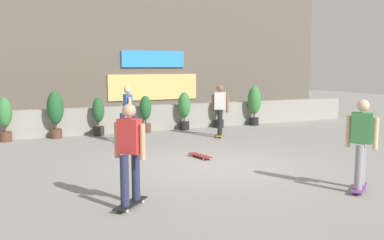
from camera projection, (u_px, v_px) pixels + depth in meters
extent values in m
plane|color=gray|center=(219.00, 166.00, 9.92)|extent=(48.00, 48.00, 0.00)
cube|color=gray|center=(140.00, 118.00, 15.29)|extent=(18.00, 0.40, 0.90)
cube|color=#60564C|center=(111.00, 44.00, 18.56)|extent=(20.00, 2.00, 6.50)
cube|color=#3399F2|center=(153.00, 59.00, 18.34)|extent=(2.80, 0.08, 0.70)
cube|color=#F2CC72|center=(154.00, 87.00, 18.50)|extent=(4.00, 0.06, 1.10)
cylinder|color=brown|center=(6.00, 137.00, 13.11)|extent=(0.36, 0.36, 0.30)
cylinder|color=brown|center=(5.00, 129.00, 13.08)|extent=(0.06, 0.06, 0.15)
ellipsoid|color=#387F3D|center=(4.00, 112.00, 13.02)|extent=(0.44, 0.44, 0.91)
cylinder|color=brown|center=(56.00, 134.00, 13.72)|extent=(0.36, 0.36, 0.30)
cylinder|color=brown|center=(56.00, 127.00, 13.69)|extent=(0.06, 0.06, 0.15)
ellipsoid|color=#235B2D|center=(55.00, 108.00, 13.62)|extent=(0.52, 0.52, 1.06)
cylinder|color=#2D2823|center=(99.00, 131.00, 14.28)|extent=(0.36, 0.36, 0.30)
cylinder|color=brown|center=(99.00, 124.00, 14.25)|extent=(0.06, 0.06, 0.15)
ellipsoid|color=#235B2D|center=(98.00, 110.00, 14.19)|extent=(0.40, 0.40, 0.81)
cylinder|color=brown|center=(146.00, 128.00, 14.95)|extent=(0.36, 0.36, 0.30)
cylinder|color=brown|center=(146.00, 122.00, 14.92)|extent=(0.06, 0.06, 0.15)
ellipsoid|color=#235B2D|center=(145.00, 108.00, 14.86)|extent=(0.41, 0.41, 0.83)
cylinder|color=black|center=(184.00, 126.00, 15.55)|extent=(0.36, 0.36, 0.30)
cylinder|color=brown|center=(184.00, 120.00, 15.52)|extent=(0.06, 0.06, 0.15)
ellipsoid|color=#387F3D|center=(184.00, 105.00, 15.45)|extent=(0.45, 0.45, 0.92)
cylinder|color=black|center=(219.00, 124.00, 16.13)|extent=(0.36, 0.36, 0.30)
cylinder|color=brown|center=(219.00, 118.00, 16.10)|extent=(0.06, 0.06, 0.15)
ellipsoid|color=#235B2D|center=(219.00, 105.00, 16.04)|extent=(0.40, 0.40, 0.81)
cylinder|color=black|center=(254.00, 121.00, 16.76)|extent=(0.36, 0.36, 0.30)
cylinder|color=brown|center=(254.00, 116.00, 16.73)|extent=(0.06, 0.06, 0.15)
ellipsoid|color=#387F3D|center=(254.00, 100.00, 16.66)|extent=(0.52, 0.52, 1.07)
cube|color=#BF8C26|center=(220.00, 135.00, 14.05)|extent=(0.58, 0.79, 0.02)
cylinder|color=silver|center=(218.00, 134.00, 14.32)|extent=(0.05, 0.06, 0.06)
cylinder|color=silver|center=(223.00, 135.00, 14.30)|extent=(0.05, 0.06, 0.06)
cylinder|color=silver|center=(217.00, 137.00, 13.81)|extent=(0.05, 0.06, 0.06)
cylinder|color=silver|center=(222.00, 137.00, 13.79)|extent=(0.05, 0.06, 0.06)
cylinder|color=black|center=(220.00, 121.00, 14.17)|extent=(0.14, 0.14, 0.82)
cylinder|color=black|center=(220.00, 123.00, 13.82)|extent=(0.14, 0.14, 0.82)
cube|color=white|center=(220.00, 101.00, 13.91)|extent=(0.41, 0.36, 0.56)
sphere|color=brown|center=(220.00, 88.00, 13.86)|extent=(0.22, 0.22, 0.22)
cylinder|color=brown|center=(213.00, 103.00, 13.95)|extent=(0.09, 0.09, 0.58)
cylinder|color=brown|center=(227.00, 103.00, 13.89)|extent=(0.09, 0.09, 0.58)
cube|color=#72338C|center=(359.00, 187.00, 7.92)|extent=(0.76, 0.64, 0.02)
cylinder|color=silver|center=(356.00, 185.00, 8.19)|extent=(0.06, 0.06, 0.06)
cylinder|color=silver|center=(365.00, 187.00, 8.12)|extent=(0.06, 0.06, 0.06)
cylinder|color=silver|center=(352.00, 192.00, 7.74)|extent=(0.06, 0.06, 0.06)
cylinder|color=silver|center=(362.00, 194.00, 7.66)|extent=(0.06, 0.06, 0.06)
cylinder|color=gray|center=(361.00, 163.00, 8.03)|extent=(0.14, 0.14, 0.82)
cylinder|color=gray|center=(359.00, 167.00, 7.72)|extent=(0.14, 0.14, 0.82)
cube|color=#3F8C4C|center=(362.00, 128.00, 7.79)|extent=(0.38, 0.41, 0.56)
sphere|color=beige|center=(363.00, 106.00, 7.74)|extent=(0.22, 0.22, 0.22)
cylinder|color=beige|center=(348.00, 131.00, 7.91)|extent=(0.09, 0.09, 0.58)
cylinder|color=beige|center=(376.00, 133.00, 7.69)|extent=(0.09, 0.09, 0.58)
cube|color=#BF8C26|center=(129.00, 140.00, 12.97)|extent=(0.81, 0.23, 0.02)
cylinder|color=silver|center=(121.00, 143.00, 12.80)|extent=(0.06, 0.03, 0.06)
cylinder|color=silver|center=(119.00, 142.00, 12.95)|extent=(0.06, 0.03, 0.06)
cylinder|color=silver|center=(138.00, 141.00, 12.99)|extent=(0.06, 0.03, 0.06)
cylinder|color=silver|center=(136.00, 141.00, 13.14)|extent=(0.06, 0.03, 0.06)
cylinder|color=#282D4C|center=(122.00, 127.00, 12.85)|extent=(0.14, 0.14, 0.82)
cylinder|color=#282D4C|center=(134.00, 126.00, 12.98)|extent=(0.14, 0.14, 0.82)
cube|color=#3359B2|center=(128.00, 104.00, 12.83)|extent=(0.21, 0.37, 0.56)
sphere|color=beige|center=(128.00, 90.00, 12.78)|extent=(0.22, 0.22, 0.22)
cylinder|color=beige|center=(130.00, 107.00, 12.62)|extent=(0.09, 0.09, 0.58)
cylinder|color=beige|center=(126.00, 106.00, 13.05)|extent=(0.09, 0.09, 0.58)
cube|color=black|center=(131.00, 203.00, 7.01)|extent=(0.72, 0.70, 0.02)
cylinder|color=silver|center=(127.00, 211.00, 6.75)|extent=(0.06, 0.06, 0.06)
cylinder|color=silver|center=(118.00, 210.00, 6.81)|extent=(0.06, 0.06, 0.06)
cylinder|color=silver|center=(143.00, 201.00, 7.23)|extent=(0.06, 0.06, 0.06)
cylinder|color=silver|center=(134.00, 200.00, 7.29)|extent=(0.06, 0.06, 0.06)
cylinder|color=#282D4C|center=(125.00, 181.00, 6.80)|extent=(0.14, 0.14, 0.82)
cylinder|color=#282D4C|center=(136.00, 176.00, 7.13)|extent=(0.14, 0.14, 0.82)
cube|color=red|center=(130.00, 136.00, 6.88)|extent=(0.39, 0.40, 0.56)
sphere|color=tan|center=(129.00, 111.00, 6.83)|extent=(0.22, 0.22, 0.22)
cylinder|color=tan|center=(143.00, 142.00, 6.80)|extent=(0.09, 0.09, 0.58)
cylinder|color=tan|center=(117.00, 140.00, 6.97)|extent=(0.09, 0.09, 0.58)
cube|color=maroon|center=(200.00, 155.00, 10.79)|extent=(0.33, 0.82, 0.02)
cylinder|color=silver|center=(192.00, 155.00, 10.96)|extent=(0.04, 0.06, 0.06)
cylinder|color=silver|center=(197.00, 155.00, 11.05)|extent=(0.04, 0.06, 0.06)
cylinder|color=silver|center=(204.00, 159.00, 10.53)|extent=(0.04, 0.06, 0.06)
cylinder|color=silver|center=(209.00, 158.00, 10.62)|extent=(0.04, 0.06, 0.06)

